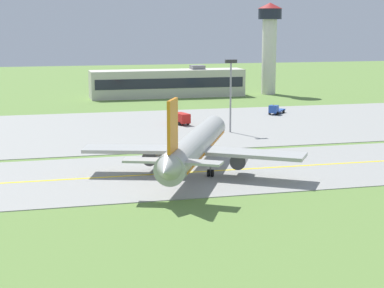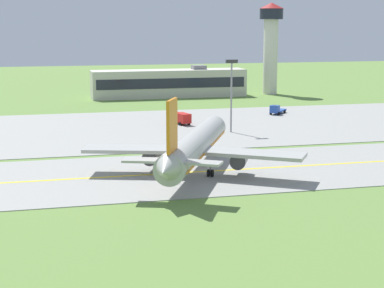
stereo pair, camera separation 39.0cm
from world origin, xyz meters
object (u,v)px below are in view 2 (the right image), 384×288
service_truck_fuel (277,110)px  apron_light_mast (231,87)px  control_tower (271,40)px  airplane_lead (195,146)px  service_truck_baggage (181,118)px

service_truck_fuel → apron_light_mast: 29.87m
apron_light_mast → control_tower: bearing=63.1°
airplane_lead → service_truck_baggage: bearing=79.5°
airplane_lead → apron_light_mast: size_ratio=2.53×
service_truck_baggage → apron_light_mast: size_ratio=0.43×
airplane_lead → control_tower: 111.37m
airplane_lead → service_truck_baggage: 46.54m
service_truck_baggage → service_truck_fuel: service_truck_baggage is taller
service_truck_fuel → apron_light_mast: bearing=-130.0°
service_truck_fuel → control_tower: (14.92, 43.80, 15.63)m
airplane_lead → service_truck_baggage: (8.50, 45.69, -2.60)m
control_tower → apron_light_mast: 74.18m
service_truck_baggage → apron_light_mast: 16.54m
service_truck_fuel → control_tower: 48.85m
service_truck_baggage → control_tower: size_ratio=0.23×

